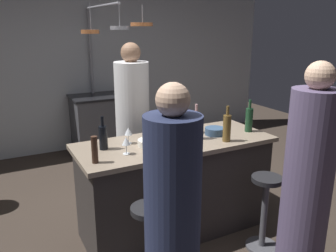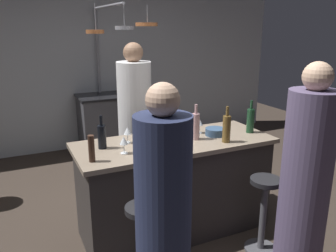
{
  "view_description": "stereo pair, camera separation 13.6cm",
  "coord_description": "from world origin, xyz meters",
  "px_view_note": "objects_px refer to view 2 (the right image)",
  "views": [
    {
      "loc": [
        -1.44,
        -2.61,
        1.89
      ],
      "look_at": [
        0.0,
        0.15,
        1.0
      ],
      "focal_mm": 37.13,
      "sensor_mm": 36.0,
      "label": 1
    },
    {
      "loc": [
        -1.31,
        -2.67,
        1.89
      ],
      "look_at": [
        0.0,
        0.15,
        1.0
      ],
      "focal_mm": 37.13,
      "sensor_mm": 36.0,
      "label": 2
    }
  ],
  "objects_px": {
    "wine_bottle_rose": "(196,126)",
    "mixing_bowl_ceramic": "(148,142)",
    "bar_stool_left": "(144,244)",
    "wine_glass_near_right_guest": "(199,123)",
    "wine_glass_near_left_guest": "(127,132)",
    "guest_right": "(305,186)",
    "bar_stool_right": "(263,212)",
    "chef": "(135,129)",
    "wine_bottle_green": "(250,120)",
    "wine_bottle_dark": "(102,136)",
    "wine_bottle_amber": "(227,128)",
    "pepper_mill": "(92,149)",
    "mixing_bowl_blue": "(215,132)",
    "stove_range": "(106,123)",
    "guest_left": "(163,224)",
    "wine_glass_by_chef": "(124,141)"
  },
  "relations": [
    {
      "from": "guest_right",
      "to": "wine_glass_near_right_guest",
      "type": "xyz_separation_m",
      "value": [
        -0.24,
        1.12,
        0.23
      ]
    },
    {
      "from": "wine_bottle_rose",
      "to": "wine_bottle_dark",
      "type": "relative_size",
      "value": 1.14
    },
    {
      "from": "guest_left",
      "to": "pepper_mill",
      "type": "relative_size",
      "value": 7.66
    },
    {
      "from": "mixing_bowl_blue",
      "to": "wine_glass_near_left_guest",
      "type": "bearing_deg",
      "value": 170.83
    },
    {
      "from": "chef",
      "to": "wine_bottle_green",
      "type": "height_order",
      "value": "chef"
    },
    {
      "from": "bar_stool_left",
      "to": "wine_bottle_rose",
      "type": "distance_m",
      "value": 1.15
    },
    {
      "from": "bar_stool_left",
      "to": "pepper_mill",
      "type": "xyz_separation_m",
      "value": [
        -0.24,
        0.44,
        0.63
      ]
    },
    {
      "from": "chef",
      "to": "mixing_bowl_blue",
      "type": "distance_m",
      "value": 0.98
    },
    {
      "from": "wine_bottle_rose",
      "to": "wine_glass_near_left_guest",
      "type": "relative_size",
      "value": 2.23
    },
    {
      "from": "stove_range",
      "to": "mixing_bowl_blue",
      "type": "distance_m",
      "value": 2.54
    },
    {
      "from": "bar_stool_left",
      "to": "wine_glass_near_right_guest",
      "type": "bearing_deg",
      "value": 40.25
    },
    {
      "from": "pepper_mill",
      "to": "wine_glass_near_right_guest",
      "type": "xyz_separation_m",
      "value": [
        1.11,
        0.3,
        0.0
      ]
    },
    {
      "from": "chef",
      "to": "wine_glass_near_left_guest",
      "type": "bearing_deg",
      "value": -114.53
    },
    {
      "from": "mixing_bowl_blue",
      "to": "bar_stool_left",
      "type": "bearing_deg",
      "value": -147.83
    },
    {
      "from": "guest_left",
      "to": "stove_range",
      "type": "bearing_deg",
      "value": 80.75
    },
    {
      "from": "bar_stool_right",
      "to": "mixing_bowl_blue",
      "type": "height_order",
      "value": "mixing_bowl_blue"
    },
    {
      "from": "wine_bottle_rose",
      "to": "mixing_bowl_ceramic",
      "type": "relative_size",
      "value": 1.65
    },
    {
      "from": "stove_range",
      "to": "wine_bottle_rose",
      "type": "height_order",
      "value": "wine_bottle_rose"
    },
    {
      "from": "wine_glass_near_left_guest",
      "to": "wine_bottle_amber",
      "type": "bearing_deg",
      "value": -23.17
    },
    {
      "from": "pepper_mill",
      "to": "wine_bottle_amber",
      "type": "distance_m",
      "value": 1.19
    },
    {
      "from": "bar_stool_right",
      "to": "pepper_mill",
      "type": "height_order",
      "value": "pepper_mill"
    },
    {
      "from": "wine_glass_near_right_guest",
      "to": "wine_glass_by_chef",
      "type": "bearing_deg",
      "value": -164.38
    },
    {
      "from": "stove_range",
      "to": "wine_glass_near_left_guest",
      "type": "bearing_deg",
      "value": -99.89
    },
    {
      "from": "wine_glass_near_right_guest",
      "to": "pepper_mill",
      "type": "bearing_deg",
      "value": -164.98
    },
    {
      "from": "wine_glass_near_left_guest",
      "to": "mixing_bowl_blue",
      "type": "distance_m",
      "value": 0.84
    },
    {
      "from": "wine_glass_near_left_guest",
      "to": "mixing_bowl_blue",
      "type": "relative_size",
      "value": 0.78
    },
    {
      "from": "pepper_mill",
      "to": "wine_bottle_amber",
      "type": "xyz_separation_m",
      "value": [
        1.19,
        -0.04,
        0.02
      ]
    },
    {
      "from": "mixing_bowl_ceramic",
      "to": "wine_bottle_rose",
      "type": "bearing_deg",
      "value": -2.84
    },
    {
      "from": "wine_bottle_green",
      "to": "wine_bottle_dark",
      "type": "bearing_deg",
      "value": 173.73
    },
    {
      "from": "guest_right",
      "to": "wine_glass_near_right_guest",
      "type": "relative_size",
      "value": 11.47
    },
    {
      "from": "guest_left",
      "to": "wine_glass_near_right_guest",
      "type": "height_order",
      "value": "guest_left"
    },
    {
      "from": "bar_stool_left",
      "to": "wine_glass_near_right_guest",
      "type": "height_order",
      "value": "wine_glass_near_right_guest"
    },
    {
      "from": "guest_left",
      "to": "wine_bottle_amber",
      "type": "distance_m",
      "value": 1.26
    },
    {
      "from": "stove_range",
      "to": "pepper_mill",
      "type": "relative_size",
      "value": 4.24
    },
    {
      "from": "wine_bottle_amber",
      "to": "wine_glass_near_left_guest",
      "type": "xyz_separation_m",
      "value": [
        -0.8,
        0.34,
        -0.02
      ]
    },
    {
      "from": "wine_bottle_rose",
      "to": "wine_glass_near_left_guest",
      "type": "distance_m",
      "value": 0.62
    },
    {
      "from": "pepper_mill",
      "to": "wine_glass_near_right_guest",
      "type": "height_order",
      "value": "pepper_mill"
    },
    {
      "from": "stove_range",
      "to": "wine_glass_by_chef",
      "type": "bearing_deg",
      "value": -101.41
    },
    {
      "from": "guest_right",
      "to": "bar_stool_right",
      "type": "bearing_deg",
      "value": 92.91
    },
    {
      "from": "chef",
      "to": "bar_stool_right",
      "type": "distance_m",
      "value": 1.62
    },
    {
      "from": "guest_left",
      "to": "mixing_bowl_blue",
      "type": "bearing_deg",
      "value": 44.86
    },
    {
      "from": "guest_right",
      "to": "wine_glass_near_left_guest",
      "type": "xyz_separation_m",
      "value": [
        -0.96,
        1.13,
        0.23
      ]
    },
    {
      "from": "guest_left",
      "to": "wine_bottle_green",
      "type": "height_order",
      "value": "guest_left"
    },
    {
      "from": "mixing_bowl_ceramic",
      "to": "wine_bottle_dark",
      "type": "bearing_deg",
      "value": 165.59
    },
    {
      "from": "wine_bottle_amber",
      "to": "mixing_bowl_ceramic",
      "type": "relative_size",
      "value": 1.64
    },
    {
      "from": "bar_stool_right",
      "to": "wine_glass_by_chef",
      "type": "distance_m",
      "value": 1.33
    },
    {
      "from": "stove_range",
      "to": "bar_stool_left",
      "type": "bearing_deg",
      "value": -100.19
    },
    {
      "from": "mixing_bowl_blue",
      "to": "mixing_bowl_ceramic",
      "type": "relative_size",
      "value": 0.94
    },
    {
      "from": "wine_bottle_green",
      "to": "mixing_bowl_ceramic",
      "type": "distance_m",
      "value": 1.05
    },
    {
      "from": "wine_bottle_dark",
      "to": "wine_glass_by_chef",
      "type": "relative_size",
      "value": 1.96
    }
  ]
}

